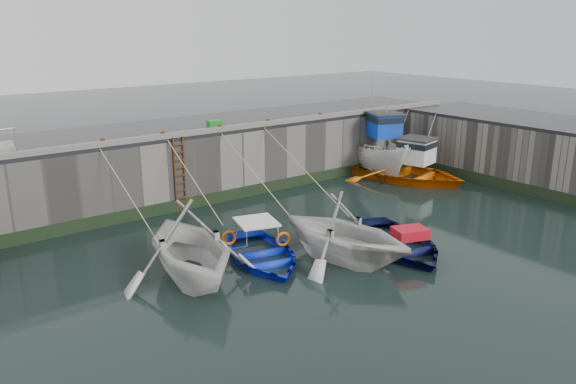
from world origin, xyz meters
TOP-DOWN VIEW (x-y plane):
  - ground at (0.00, 0.00)m, footprint 120.00×120.00m
  - quay_back at (0.00, 12.50)m, footprint 30.00×5.00m
  - quay_right at (14.50, 2.50)m, footprint 5.00×15.00m
  - road_back at (0.00, 12.50)m, footprint 30.00×5.00m
  - road_right at (14.50, 2.50)m, footprint 5.00×15.00m
  - kerb_back at (0.00, 10.15)m, footprint 30.00×0.30m
  - algae_back at (0.00, 9.96)m, footprint 30.00×0.08m
  - algae_right at (11.96, 2.50)m, footprint 0.08×15.00m
  - ladder at (-2.00, 9.91)m, footprint 0.51×0.08m
  - boat_near_white at (-4.83, 3.75)m, footprint 5.40×5.99m
  - boat_near_white_rope at (-4.83, 8.12)m, footprint 0.04×4.56m
  - boat_near_blue at (-2.27, 3.54)m, footprint 4.23×5.11m
  - boat_near_blue_rope at (-2.27, 8.02)m, footprint 0.04×4.74m
  - boat_near_blacktrim at (-0.07, 1.88)m, footprint 5.26×5.78m
  - boat_near_blacktrim_rope at (-0.07, 7.19)m, footprint 0.04×6.19m
  - boat_near_navy at (2.13, 1.43)m, footprint 4.87×5.71m
  - boat_near_navy_rope at (2.13, 6.97)m, footprint 0.04×6.60m
  - boat_far_white at (9.48, 9.45)m, footprint 4.47×6.58m
  - boat_far_orange at (9.46, 7.53)m, footprint 5.93×7.28m
  - fish_crate at (0.65, 11.49)m, footprint 0.67×0.47m
  - bollard_a at (-5.00, 10.25)m, footprint 0.18×0.18m
  - bollard_b at (-2.50, 10.25)m, footprint 0.18×0.18m
  - bollard_c at (0.20, 10.25)m, footprint 0.18×0.18m
  - bollard_d at (2.80, 10.25)m, footprint 0.18×0.18m
  - bollard_e at (6.00, 10.25)m, footprint 0.18×0.18m

SIDE VIEW (x-z plane):
  - ground at x=0.00m, z-range 0.00..0.00m
  - boat_near_white at x=-4.83m, z-range -1.39..1.39m
  - boat_near_white_rope at x=-4.83m, z-range -1.55..1.55m
  - boat_near_blue at x=-2.27m, z-range -0.46..0.46m
  - boat_near_blue_rope at x=-2.27m, z-range -1.55..1.55m
  - boat_near_blacktrim at x=-0.07m, z-range -1.31..1.31m
  - boat_near_blacktrim_rope at x=-0.07m, z-range -1.55..1.55m
  - boat_near_navy at x=2.13m, z-range -0.50..0.50m
  - boat_near_navy_rope at x=2.13m, z-range -1.55..1.55m
  - algae_back at x=0.00m, z-range 0.00..0.50m
  - algae_right at x=11.96m, z-range 0.00..0.50m
  - boat_far_orange at x=9.46m, z-range -1.74..2.58m
  - boat_far_white at x=9.48m, z-range -1.68..3.70m
  - quay_back at x=0.00m, z-range 0.00..3.00m
  - quay_right at x=14.50m, z-range 0.00..3.00m
  - ladder at x=-2.00m, z-range -0.01..3.19m
  - road_back at x=0.00m, z-range 3.00..3.16m
  - road_right at x=14.50m, z-range 3.00..3.16m
  - kerb_back at x=0.00m, z-range 3.16..3.36m
  - fish_crate at x=0.65m, z-range 3.16..3.43m
  - bollard_a at x=-5.00m, z-range 3.16..3.44m
  - bollard_b at x=-2.50m, z-range 3.16..3.44m
  - bollard_c at x=0.20m, z-range 3.16..3.44m
  - bollard_d at x=2.80m, z-range 3.16..3.44m
  - bollard_e at x=6.00m, z-range 3.16..3.44m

